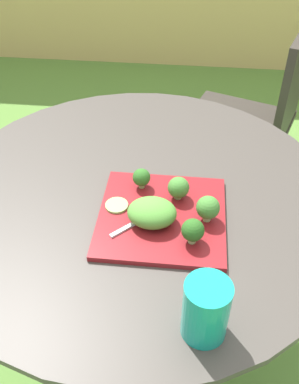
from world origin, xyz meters
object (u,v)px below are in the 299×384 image
at_px(patio_chair, 259,112).
at_px(salad_plate, 162,217).
at_px(drinking_glass, 205,312).
at_px(fork, 142,218).

relative_size(patio_chair, salad_plate, 3.01).
relative_size(patio_chair, drinking_glass, 6.92).
height_order(patio_chair, salad_plate, patio_chair).
bearing_deg(fork, patio_chair, 67.45).
relative_size(patio_chair, fork, 7.39).
height_order(salad_plate, fork, fork).
distance_m(salad_plate, fork, 0.05).
relative_size(salad_plate, drinking_glass, 2.30).
bearing_deg(patio_chair, fork, -112.55).
height_order(patio_chair, drinking_glass, patio_chair).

